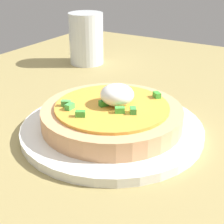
# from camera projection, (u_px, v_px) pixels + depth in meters

# --- Properties ---
(dining_table) EXTENTS (1.17, 0.81, 0.03)m
(dining_table) POSITION_uv_depth(u_px,v_px,m) (79.00, 135.00, 0.52)
(dining_table) COLOR #95844F
(dining_table) RESTS_ON ground
(plate) EXTENTS (0.26, 0.26, 0.01)m
(plate) POSITION_uv_depth(u_px,v_px,m) (112.00, 128.00, 0.49)
(plate) COLOR white
(plate) RESTS_ON dining_table
(pizza) EXTENTS (0.20, 0.20, 0.06)m
(pizza) POSITION_uv_depth(u_px,v_px,m) (112.00, 114.00, 0.48)
(pizza) COLOR tan
(pizza) RESTS_ON plate
(cup_near) EXTENTS (0.08, 0.08, 0.11)m
(cup_near) POSITION_uv_depth(u_px,v_px,m) (86.00, 40.00, 0.78)
(cup_near) COLOR silver
(cup_near) RESTS_ON dining_table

